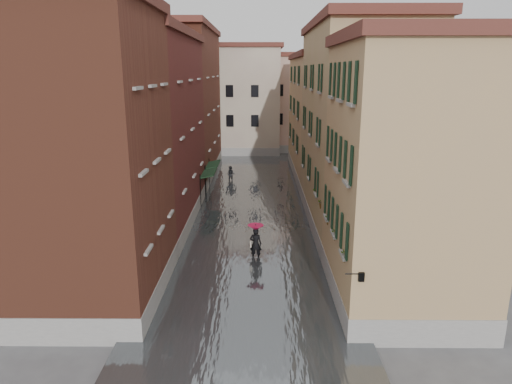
{
  "coord_description": "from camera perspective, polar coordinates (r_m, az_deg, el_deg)",
  "views": [
    {
      "loc": [
        0.55,
        -21.59,
        10.44
      ],
      "look_at": [
        0.34,
        6.08,
        3.0
      ],
      "focal_mm": 32.0,
      "sensor_mm": 36.0,
      "label": 1
    }
  ],
  "objects": [
    {
      "name": "building_left_far",
      "position": [
        46.34,
        -9.11,
        10.61
      ],
      "size": [
        6.0,
        16.0,
        14.0
      ],
      "primitive_type": "cube",
      "color": "brown",
      "rests_on": "ground"
    },
    {
      "name": "building_left_near",
      "position": [
        21.36,
        -20.32,
        3.48
      ],
      "size": [
        6.0,
        8.0,
        13.0
      ],
      "primitive_type": "cube",
      "color": "brown",
      "rests_on": "ground"
    },
    {
      "name": "building_right_far",
      "position": [
        46.28,
        8.54,
        9.07
      ],
      "size": [
        6.0,
        16.0,
        11.5
      ],
      "primitive_type": "cube",
      "color": "tan",
      "rests_on": "ground"
    },
    {
      "name": "building_end_cream",
      "position": [
        59.83,
        -3.03,
        11.25
      ],
      "size": [
        12.0,
        9.0,
        13.0
      ],
      "primitive_type": "cube",
      "color": "beige",
      "rests_on": "ground"
    },
    {
      "name": "ground",
      "position": [
        23.99,
        -0.95,
        -10.75
      ],
      "size": [
        120.0,
        120.0,
        0.0
      ],
      "primitive_type": "plane",
      "color": "#4F4F51",
      "rests_on": "ground"
    },
    {
      "name": "building_right_near",
      "position": [
        21.15,
        18.17,
        1.47
      ],
      "size": [
        6.0,
        8.0,
        11.5
      ],
      "primitive_type": "cube",
      "color": "tan",
      "rests_on": "ground"
    },
    {
      "name": "building_right_mid",
      "position": [
        31.51,
        12.34,
        7.52
      ],
      "size": [
        6.0,
        14.0,
        13.0
      ],
      "primitive_type": "cube",
      "color": "tan",
      "rests_on": "ground"
    },
    {
      "name": "wall_lantern",
      "position": [
        17.68,
        12.94,
        -10.23
      ],
      "size": [
        0.71,
        0.22,
        0.35
      ],
      "color": "black",
      "rests_on": "ground"
    },
    {
      "name": "window_planters",
      "position": [
        23.32,
        9.22,
        -2.44
      ],
      "size": [
        0.59,
        10.7,
        0.84
      ],
      "color": "brown",
      "rests_on": "ground"
    },
    {
      "name": "awning_far",
      "position": [
        39.54,
        -5.45,
        3.35
      ],
      "size": [
        1.09,
        3.04,
        2.8
      ],
      "color": "black",
      "rests_on": "ground"
    },
    {
      "name": "pedestrian_far",
      "position": [
        43.46,
        -3.16,
        2.2
      ],
      "size": [
        0.89,
        0.76,
        1.58
      ],
      "primitive_type": "imported",
      "rotation": [
        0.0,
        0.0,
        -0.23
      ],
      "color": "black",
      "rests_on": "ground"
    },
    {
      "name": "awning_near",
      "position": [
        36.28,
        -5.97,
        2.27
      ],
      "size": [
        1.09,
        3.13,
        2.8
      ],
      "color": "black",
      "rests_on": "ground"
    },
    {
      "name": "floodwater",
      "position": [
        36.11,
        -0.46,
        -1.59
      ],
      "size": [
        10.0,
        60.0,
        0.2
      ],
      "primitive_type": "cube",
      "color": "#4F5458",
      "rests_on": "ground"
    },
    {
      "name": "pedestrian_main",
      "position": [
        25.75,
        -0.05,
        -5.94
      ],
      "size": [
        0.91,
        0.91,
        2.06
      ],
      "color": "black",
      "rests_on": "ground"
    },
    {
      "name": "building_left_mid",
      "position": [
        31.79,
        -13.42,
        7.07
      ],
      "size": [
        6.0,
        14.0,
        12.5
      ],
      "primitive_type": "cube",
      "color": "#561C1B",
      "rests_on": "ground"
    },
    {
      "name": "building_end_pink",
      "position": [
        61.99,
        5.57,
        10.87
      ],
      "size": [
        10.0,
        9.0,
        12.0
      ],
      "primitive_type": "cube",
      "color": "#D0A292",
      "rests_on": "ground"
    }
  ]
}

